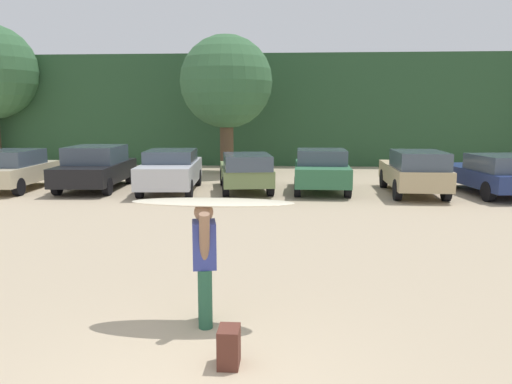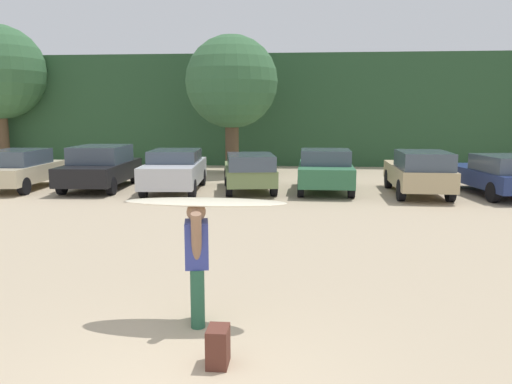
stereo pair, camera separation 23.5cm
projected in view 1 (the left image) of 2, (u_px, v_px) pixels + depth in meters
The scene contains 12 objects.
hillside_ridge at pixel (276, 111), 32.88m from camera, with size 108.00×12.00×5.86m, color #284C2D.
tree_center_left at pixel (226, 83), 23.43m from camera, with size 4.21×4.21×6.32m.
parked_car_champagne at pixel (13, 169), 18.92m from camera, with size 1.96×4.02×1.48m.
parked_car_black at pixel (96, 167), 19.17m from camera, with size 2.14×4.52×1.60m.
parked_car_silver at pixel (171, 170), 18.64m from camera, with size 2.18×4.61×1.49m.
parked_car_olive_green at pixel (246, 171), 18.54m from camera, with size 2.33×4.28×1.40m.
parked_car_forest_green at pixel (321, 170), 18.58m from camera, with size 1.97×3.94×1.52m.
parked_car_tan at pixel (415, 171), 17.77m from camera, with size 1.84×4.41×1.57m.
parked_car_navy at pixel (494, 174), 17.79m from camera, with size 2.50×4.80×1.43m.
person_adult at pixel (204, 256), 6.90m from camera, with size 0.38×0.69×1.68m.
surfboard_cream at pixel (212, 202), 6.89m from camera, with size 2.21×0.63×0.07m.
backpack_dropped at pixel (229, 347), 5.84m from camera, with size 0.24×0.34×0.45m.
Camera 1 is at (0.96, -4.79, 2.86)m, focal length 36.17 mm.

